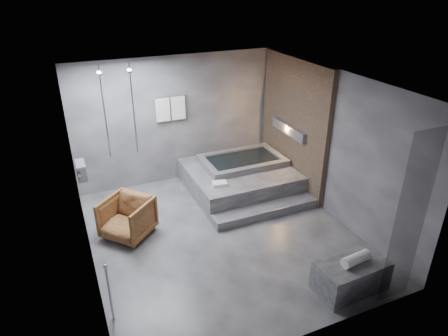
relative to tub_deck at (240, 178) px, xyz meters
name	(u,v)px	position (x,y,z in m)	size (l,w,h in m)	color
room	(237,139)	(-0.65, -1.21, 1.48)	(5.00, 5.04, 2.82)	#333336
tub_deck	(240,178)	(0.00, 0.00, 0.00)	(2.20, 2.00, 0.50)	#39393B
tub_step	(266,211)	(0.00, -1.18, -0.16)	(2.20, 0.36, 0.18)	#39393B
concrete_bench	(351,275)	(0.18, -3.47, -0.01)	(1.06, 0.59, 0.48)	#373739
driftwood_chair	(127,218)	(-2.61, -0.78, 0.12)	(0.78, 0.81, 0.73)	#442511
rolled_towel	(356,259)	(0.19, -3.50, 0.31)	(0.17, 0.17, 0.46)	silver
deck_towel	(220,184)	(-0.71, -0.55, 0.29)	(0.28, 0.20, 0.07)	silver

